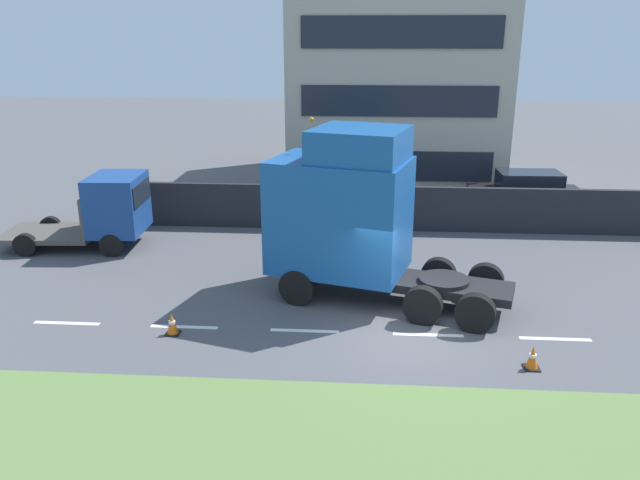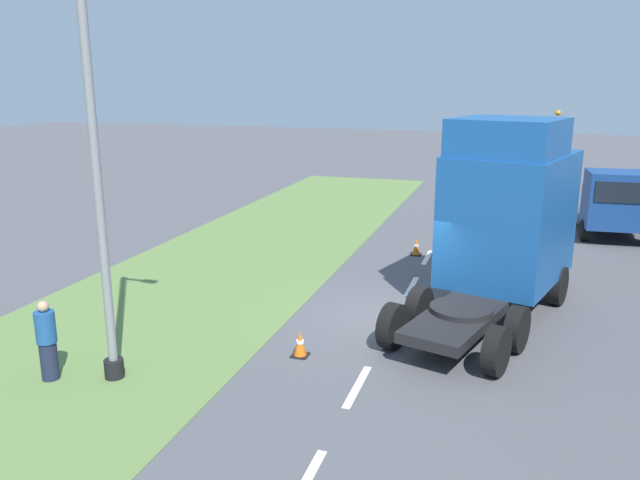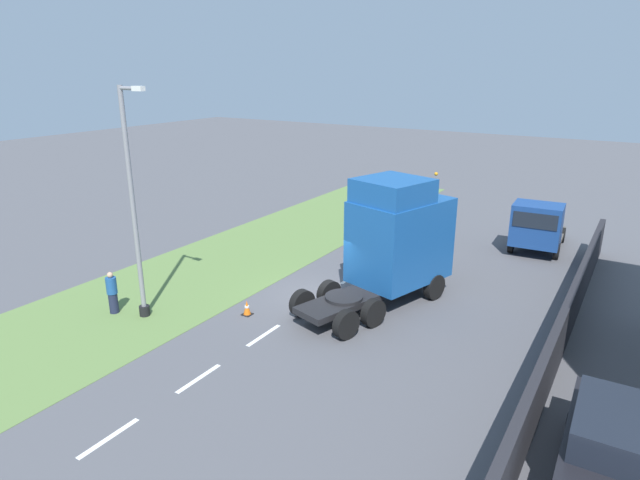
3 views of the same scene
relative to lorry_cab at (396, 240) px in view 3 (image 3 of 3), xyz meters
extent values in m
plane|color=#515156|center=(-2.50, -1.46, -2.48)|extent=(120.00, 120.00, 0.00)
cube|color=#607F42|center=(-8.50, -1.46, -2.47)|extent=(7.00, 44.00, 0.01)
cube|color=white|center=(-2.50, -11.76, -2.47)|extent=(0.16, 1.80, 0.00)
cube|color=white|center=(-2.50, -8.56, -2.47)|extent=(0.16, 1.80, 0.00)
cube|color=white|center=(-2.50, -5.36, -2.47)|extent=(0.16, 1.80, 0.00)
cube|color=white|center=(-2.50, -2.16, -2.47)|extent=(0.16, 1.80, 0.00)
cube|color=white|center=(-2.50, 1.04, -2.47)|extent=(0.16, 1.80, 0.00)
cube|color=white|center=(-2.50, 4.24, -2.47)|extent=(0.16, 1.80, 0.00)
cube|color=white|center=(-2.50, 7.44, -2.47)|extent=(0.16, 1.80, 0.00)
cube|color=#232328|center=(6.50, -1.46, -1.60)|extent=(0.25, 24.00, 1.76)
cube|color=black|center=(-0.36, -1.23, -1.81)|extent=(3.27, 6.97, 0.24)
cube|color=#195199|center=(0.07, 0.25, -0.06)|extent=(3.50, 4.33, 3.25)
cube|color=black|center=(0.61, 2.08, -0.78)|extent=(2.09, 0.67, 1.82)
cube|color=black|center=(0.61, 2.08, 0.65)|extent=(2.21, 0.70, 1.04)
cube|color=#195199|center=(-0.09, -0.29, 2.01)|extent=(3.01, 3.03, 0.90)
sphere|color=orange|center=(1.06, 1.14, 2.53)|extent=(0.14, 0.14, 0.14)
cylinder|color=black|center=(-0.79, -2.71, -1.63)|extent=(1.74, 1.74, 0.12)
cylinder|color=black|center=(-0.81, 1.40, -1.96)|extent=(0.60, 1.09, 1.04)
cylinder|color=black|center=(1.44, 0.74, -1.96)|extent=(0.60, 1.09, 1.04)
cylinder|color=black|center=(-1.82, -2.05, -1.96)|extent=(0.60, 1.09, 1.04)
cylinder|color=black|center=(0.43, -2.71, -1.96)|extent=(0.60, 1.09, 1.04)
cylinder|color=black|center=(-2.21, -3.37, -1.96)|extent=(0.60, 1.09, 1.04)
cylinder|color=black|center=(0.04, -4.03, -1.96)|extent=(0.60, 1.09, 1.04)
cube|color=navy|center=(3.79, 8.32, -0.87)|extent=(2.38, 1.89, 2.05)
cube|color=black|center=(3.84, 7.42, -0.46)|extent=(2.00, 0.16, 0.74)
cube|color=#4C4742|center=(3.64, 10.82, -1.99)|extent=(2.47, 3.39, 0.18)
cube|color=#4C4742|center=(3.73, 9.24, -1.18)|extent=(2.28, 0.24, 1.43)
cylinder|color=black|center=(4.85, 8.38, -2.08)|extent=(0.29, 0.81, 0.80)
cylinder|color=black|center=(2.73, 8.25, -2.08)|extent=(0.29, 0.81, 0.80)
cylinder|color=black|center=(4.67, 11.38, -2.08)|extent=(0.29, 0.81, 0.80)
cylinder|color=black|center=(2.55, 11.25, -2.08)|extent=(0.29, 0.81, 0.80)
cube|color=black|center=(8.25, -7.03, -1.68)|extent=(1.89, 4.53, 1.06)
cube|color=black|center=(8.25, -7.15, -0.80)|extent=(1.58, 2.50, 0.70)
cylinder|color=black|center=(7.37, -5.59, -2.16)|extent=(0.21, 0.64, 0.64)
cylinder|color=black|center=(-7.26, -6.49, -2.28)|extent=(0.39, 0.39, 0.40)
cylinder|color=gray|center=(-7.26, -6.49, 1.71)|extent=(0.18, 0.18, 8.38)
cylinder|color=gray|center=(-6.81, -6.49, 5.80)|extent=(0.90, 0.12, 0.12)
cube|color=silver|center=(-6.36, -6.49, 5.80)|extent=(0.44, 0.20, 0.16)
cylinder|color=#1E233D|center=(-8.44, -6.93, -2.07)|extent=(0.34, 0.34, 0.81)
cylinder|color=#1E4C8C|center=(-8.44, -6.93, -1.35)|extent=(0.39, 0.39, 0.64)
sphere|color=tan|center=(-8.44, -6.93, -0.92)|extent=(0.22, 0.22, 0.22)
cube|color=black|center=(-4.03, -4.39, -2.46)|extent=(0.36, 0.36, 0.03)
cone|color=orange|center=(-4.03, -4.39, -2.17)|extent=(0.28, 0.28, 0.55)
cylinder|color=white|center=(-4.03, -4.39, -2.14)|extent=(0.17, 0.17, 0.07)
cube|color=black|center=(-2.92, 4.42, -2.46)|extent=(0.36, 0.36, 0.03)
cone|color=orange|center=(-2.92, 4.42, -2.17)|extent=(0.28, 0.28, 0.55)
cylinder|color=white|center=(-2.92, 4.42, -2.14)|extent=(0.17, 0.17, 0.07)
camera|label=1|loc=(-17.11, -0.41, 4.91)|focal=35.00mm
camera|label=2|loc=(0.15, -16.18, 3.36)|focal=35.00mm
camera|label=3|loc=(8.00, -18.54, 6.46)|focal=30.00mm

